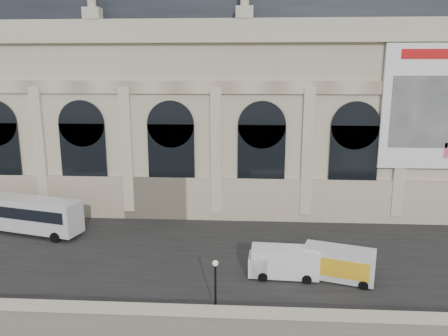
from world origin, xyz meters
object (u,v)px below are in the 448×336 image
object	(u,v)px
box_truck	(334,263)
lamp_right	(215,288)
bus_left	(24,213)
van_c	(280,262)

from	to	relation	value
box_truck	lamp_right	xyz separation A→B (m)	(-9.24, -5.88, 0.65)
bus_left	lamp_right	xyz separation A→B (m)	(21.31, -14.52, -0.12)
bus_left	box_truck	distance (m)	31.76
van_c	box_truck	xyz separation A→B (m)	(4.34, -0.13, 0.07)
van_c	lamp_right	distance (m)	7.78
bus_left	box_truck	xyz separation A→B (m)	(30.56, -8.64, -0.77)
box_truck	lamp_right	bearing A→B (deg)	-147.55
van_c	box_truck	size ratio (longest dim) A/B	0.83
bus_left	box_truck	world-z (taller)	bus_left
bus_left	van_c	world-z (taller)	bus_left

